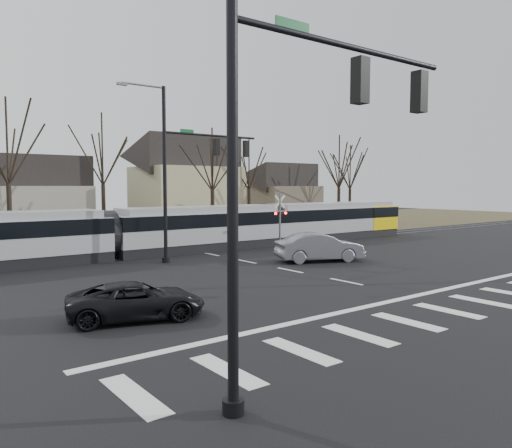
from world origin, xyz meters
TOP-DOWN VIEW (x-y plane):
  - ground at (0.00, 0.00)m, footprint 140.00×140.00m
  - grass_verge at (0.00, 32.00)m, footprint 140.00×28.00m
  - crosswalk at (0.00, -4.00)m, footprint 27.00×2.60m
  - stop_line at (0.00, -1.80)m, footprint 28.00×0.35m
  - lane_dashes at (0.00, 16.00)m, footprint 0.18×30.00m
  - rail_pair at (0.00, 15.80)m, footprint 90.00×1.52m
  - tram at (0.36, 16.00)m, footprint 40.55×3.01m
  - sedan at (3.50, 7.35)m, footprint 5.47×6.45m
  - suv at (-10.58, 1.76)m, footprint 4.67×5.74m
  - signal_pole_near_left at (-10.41, -6.00)m, footprint 9.28×0.44m
  - signal_pole_far at (-2.41, 12.50)m, footprint 9.28×0.44m
  - rail_crossing_signal at (5.00, 12.79)m, footprint 1.08×0.36m
  - tree_row at (2.00, 26.00)m, footprint 59.20×7.20m
  - house_b at (-5.00, 36.00)m, footprint 8.64×7.56m
  - house_c at (9.00, 33.00)m, footprint 10.80×8.64m
  - house_d at (24.00, 35.00)m, footprint 8.64×7.56m

SIDE VIEW (x-z plane):
  - ground at x=0.00m, z-range 0.00..0.00m
  - grass_verge at x=0.00m, z-range 0.00..0.01m
  - crosswalk at x=0.00m, z-range 0.00..0.01m
  - stop_line at x=0.00m, z-range 0.00..0.01m
  - lane_dashes at x=0.00m, z-range 0.00..0.01m
  - rail_pair at x=0.00m, z-range 0.00..0.06m
  - suv at x=-10.58m, z-range 0.00..1.27m
  - sedan at x=3.50m, z-range 0.00..1.70m
  - tram at x=0.36m, z-range 0.14..3.21m
  - rail_crossing_signal at x=5.00m, z-range -0.11..3.89m
  - house_b at x=-5.00m, z-range 0.14..7.79m
  - house_d at x=24.00m, z-range 0.14..7.79m
  - tree_row at x=2.00m, z-range 0.00..10.00m
  - house_c at x=9.00m, z-range 0.18..10.28m
  - signal_pole_near_left at x=-10.41m, z-range 0.60..10.80m
  - signal_pole_far at x=-2.41m, z-range 0.60..10.80m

